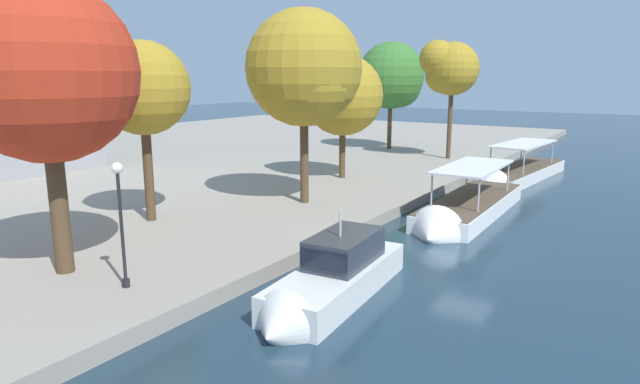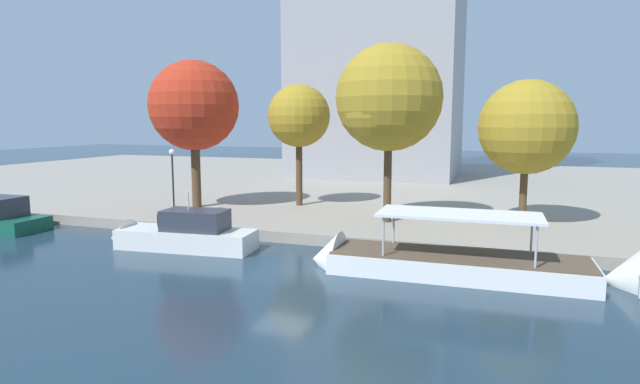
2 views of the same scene
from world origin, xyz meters
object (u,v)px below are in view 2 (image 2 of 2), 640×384
(motor_yacht_1, at_px, (178,237))
(tree_4, at_px, (525,124))
(lamp_post, at_px, (173,175))
(tour_boat_2, at_px, (433,266))
(tree_2, at_px, (388,98))
(tree_3, at_px, (297,117))
(tree_0, at_px, (192,105))

(motor_yacht_1, xyz_separation_m, tree_4, (18.16, 10.79, 6.26))
(lamp_post, bearing_deg, tour_boat_2, -18.45)
(tree_2, xyz_separation_m, tree_3, (-8.00, 4.79, -1.04))
(motor_yacht_1, bearing_deg, tree_0, -67.94)
(tour_boat_2, bearing_deg, tree_3, -48.61)
(tree_4, bearing_deg, tree_0, -175.56)
(tour_boat_2, height_order, lamp_post, lamp_post)
(lamp_post, xyz_separation_m, tree_2, (14.48, 2.08, 5.02))
(tree_4, bearing_deg, lamp_post, -167.77)
(tree_2, distance_m, tree_3, 9.38)
(tour_boat_2, bearing_deg, tree_2, -65.30)
(tour_boat_2, height_order, tree_2, tree_2)
(tree_4, bearing_deg, tour_boat_2, -109.99)
(lamp_post, bearing_deg, tree_0, 95.26)
(motor_yacht_1, bearing_deg, tree_2, -146.91)
(motor_yacht_1, bearing_deg, tree_4, -154.48)
(lamp_post, height_order, tree_0, tree_0)
(lamp_post, relative_size, tree_3, 0.49)
(tree_0, distance_m, tree_4, 22.92)
(lamp_post, bearing_deg, motor_yacht_1, -53.56)
(tree_3, relative_size, tree_4, 1.02)
(motor_yacht_1, distance_m, tree_0, 12.68)
(tour_boat_2, xyz_separation_m, tree_3, (-12.02, 13.04, 7.05))
(tour_boat_2, relative_size, tree_3, 1.40)
(motor_yacht_1, relative_size, tree_0, 0.82)
(tour_boat_2, distance_m, tree_3, 19.08)
(tour_boat_2, height_order, tree_4, tree_4)
(tree_3, bearing_deg, lamp_post, -133.35)
(tour_boat_2, xyz_separation_m, tree_0, (-18.79, 9.29, 7.86))
(tour_boat_2, xyz_separation_m, tree_4, (4.02, 11.05, 6.52))
(lamp_post, distance_m, tree_2, 15.47)
(tour_boat_2, relative_size, tree_2, 1.15)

